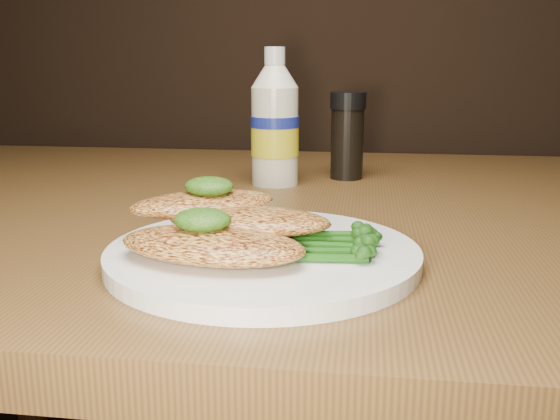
# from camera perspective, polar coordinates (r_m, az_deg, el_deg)

# --- Properties ---
(plate) EXTENTS (0.25, 0.25, 0.01)m
(plate) POSITION_cam_1_polar(r_m,az_deg,el_deg) (0.51, -1.55, -4.11)
(plate) COLOR white
(plate) RESTS_ON dining_table
(chicken_front) EXTENTS (0.16, 0.10, 0.02)m
(chicken_front) POSITION_cam_1_polar(r_m,az_deg,el_deg) (0.48, -6.21, -3.19)
(chicken_front) COLOR gold
(chicken_front) RESTS_ON plate
(chicken_mid) EXTENTS (0.14, 0.07, 0.02)m
(chicken_mid) POSITION_cam_1_polar(r_m,az_deg,el_deg) (0.51, -2.81, -0.99)
(chicken_mid) COLOR gold
(chicken_mid) RESTS_ON plate
(chicken_back) EXTENTS (0.14, 0.12, 0.02)m
(chicken_back) POSITION_cam_1_polar(r_m,az_deg,el_deg) (0.55, -7.01, 0.58)
(chicken_back) COLOR gold
(chicken_back) RESTS_ON plate
(pesto_front) EXTENTS (0.06, 0.06, 0.02)m
(pesto_front) POSITION_cam_1_polar(r_m,az_deg,el_deg) (0.48, -7.07, -0.90)
(pesto_front) COLOR black
(pesto_front) RESTS_ON chicken_front
(pesto_back) EXTENTS (0.05, 0.05, 0.02)m
(pesto_back) POSITION_cam_1_polar(r_m,az_deg,el_deg) (0.54, -6.48, 2.16)
(pesto_back) COLOR black
(pesto_back) RESTS_ON chicken_back
(broccolini_bundle) EXTENTS (0.14, 0.12, 0.02)m
(broccolini_bundle) POSITION_cam_1_polar(r_m,az_deg,el_deg) (0.50, 3.15, -2.62)
(broccolini_bundle) COLOR #1A5011
(broccolini_bundle) RESTS_ON plate
(mayo_bottle) EXTENTS (0.08, 0.08, 0.18)m
(mayo_bottle) POSITION_cam_1_polar(r_m,az_deg,el_deg) (0.82, -0.47, 8.45)
(mayo_bottle) COLOR beige
(mayo_bottle) RESTS_ON dining_table
(pepper_grinder) EXTENTS (0.05, 0.05, 0.12)m
(pepper_grinder) POSITION_cam_1_polar(r_m,az_deg,el_deg) (0.86, 6.15, 6.73)
(pepper_grinder) COLOR black
(pepper_grinder) RESTS_ON dining_table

